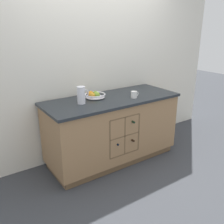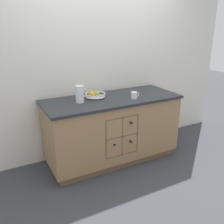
% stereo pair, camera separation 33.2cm
% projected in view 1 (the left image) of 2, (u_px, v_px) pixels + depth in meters
% --- Properties ---
extents(ground_plane, '(14.00, 14.00, 0.00)m').
position_uv_depth(ground_plane, '(112.00, 158.00, 3.56)').
color(ground_plane, '#383A3F').
extents(back_wall, '(4.40, 0.06, 2.55)m').
position_uv_depth(back_wall, '(95.00, 64.00, 3.45)').
color(back_wall, silver).
rests_on(back_wall, ground_plane).
extents(kitchen_island, '(1.81, 0.75, 0.89)m').
position_uv_depth(kitchen_island, '(112.00, 129.00, 3.40)').
color(kitchen_island, brown).
rests_on(kitchen_island, ground_plane).
extents(fruit_bowl, '(0.27, 0.27, 0.09)m').
position_uv_depth(fruit_bowl, '(95.00, 95.00, 3.25)').
color(fruit_bowl, silver).
rests_on(fruit_bowl, kitchen_island).
extents(white_pitcher, '(0.16, 0.10, 0.21)m').
position_uv_depth(white_pitcher, '(81.00, 95.00, 2.99)').
color(white_pitcher, white).
rests_on(white_pitcher, kitchen_island).
extents(ceramic_mug, '(0.12, 0.08, 0.09)m').
position_uv_depth(ceramic_mug, '(134.00, 94.00, 3.25)').
color(ceramic_mug, white).
rests_on(ceramic_mug, kitchen_island).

